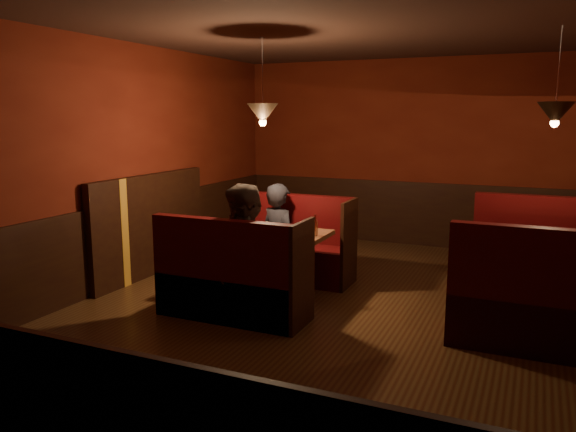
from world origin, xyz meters
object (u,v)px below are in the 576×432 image
at_px(main_table, 265,247).
at_px(diner_b, 247,235).
at_px(second_bench_far, 544,265).
at_px(second_bench_near, 545,313).
at_px(diner_a, 279,218).
at_px(main_bench_far, 294,252).
at_px(main_bench_near, 231,287).
at_px(second_table, 543,262).

relative_size(main_table, diner_b, 0.82).
bearing_deg(second_bench_far, second_bench_near, -90.00).
xyz_separation_m(second_bench_far, diner_a, (-3.03, -0.61, 0.42)).
distance_m(main_bench_far, diner_b, 1.57).
distance_m(main_bench_near, diner_b, 0.55).
xyz_separation_m(second_bench_near, diner_a, (-3.03, 1.10, 0.42)).
bearing_deg(main_table, second_bench_near, -7.99).
xyz_separation_m(second_bench_near, diner_b, (-2.75, -0.27, 0.50)).
bearing_deg(second_bench_far, main_table, -155.68).
bearing_deg(diner_a, second_table, -160.78).
xyz_separation_m(main_table, main_bench_near, (0.02, -0.80, -0.24)).
height_order(second_bench_far, diner_b, diner_b).
xyz_separation_m(diner_a, diner_b, (0.29, -1.37, 0.08)).
bearing_deg(main_bench_far, second_table, -6.95).
relative_size(second_bench_near, diner_a, 1.01).
height_order(main_bench_far, second_bench_far, second_bench_far).
bearing_deg(second_table, second_bench_far, 87.80).
xyz_separation_m(second_table, diner_b, (-2.71, -1.12, 0.26)).
bearing_deg(main_bench_far, second_bench_far, 10.06).
height_order(second_table, diner_b, diner_b).
distance_m(main_table, second_bench_near, 2.93).
height_order(main_table, diner_a, diner_a).
distance_m(main_bench_near, second_bench_far, 3.56).
bearing_deg(main_table, main_bench_near, -88.89).
bearing_deg(second_bench_near, diner_b, -174.40).
bearing_deg(main_table, second_table, 8.95).
height_order(main_bench_far, main_bench_near, same).
xyz_separation_m(main_table, second_bench_near, (2.89, -0.41, -0.22)).
xyz_separation_m(second_table, second_bench_near, (0.03, -0.86, -0.24)).
bearing_deg(main_bench_near, second_bench_near, 7.74).
relative_size(main_bench_far, second_table, 1.08).
height_order(main_bench_near, second_bench_far, second_bench_far).
relative_size(diner_a, diner_b, 0.91).
height_order(main_bench_far, second_bench_near, second_bench_near).
height_order(main_table, diner_b, diner_b).
relative_size(main_bench_far, main_bench_near, 1.00).
bearing_deg(main_bench_far, main_table, -91.11).
relative_size(main_bench_far, diner_a, 0.99).
height_order(second_table, second_bench_far, second_bench_far).
height_order(main_table, second_bench_far, second_bench_far).
bearing_deg(main_bench_near, main_bench_far, 90.00).
relative_size(main_bench_near, second_bench_far, 0.97).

